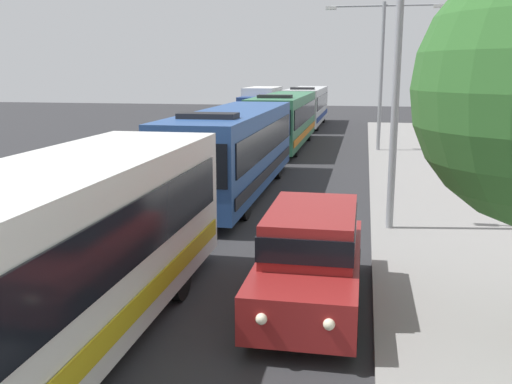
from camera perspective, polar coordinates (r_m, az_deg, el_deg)
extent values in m
cube|color=silver|center=(8.98, -20.94, -6.73)|extent=(2.50, 11.13, 2.70)
cube|color=black|center=(8.30, -13.58, -5.26)|extent=(0.04, 10.24, 1.00)
cube|color=gold|center=(8.70, -13.14, -12.52)|extent=(0.03, 10.58, 0.36)
cylinder|color=black|center=(11.55, -7.75, -8.18)|extent=(0.28, 1.00, 1.00)
cylinder|color=black|center=(12.39, -17.53, -7.22)|extent=(0.28, 1.00, 1.00)
cube|color=#284C8C|center=(20.92, -2.15, 4.42)|extent=(2.50, 11.78, 2.70)
cube|color=black|center=(20.63, 1.30, 5.30)|extent=(0.04, 10.84, 1.00)
cube|color=black|center=(21.19, -5.52, 5.42)|extent=(0.04, 10.84, 1.00)
cube|color=black|center=(15.23, -7.08, 2.61)|extent=(2.30, 0.04, 1.20)
cube|color=black|center=(20.80, 1.31, 2.15)|extent=(0.03, 11.19, 0.36)
cube|color=black|center=(17.36, -4.78, 7.57)|extent=(1.75, 0.90, 0.16)
cylinder|color=black|center=(17.39, -1.24, -1.16)|extent=(0.28, 1.00, 1.00)
cylinder|color=black|center=(17.96, -8.12, -0.85)|extent=(0.28, 1.00, 1.00)
cylinder|color=black|center=(24.05, 2.15, 2.52)|extent=(0.28, 1.00, 1.00)
cylinder|color=black|center=(24.46, -2.96, 2.68)|extent=(0.28, 1.00, 1.00)
cube|color=#33724C|center=(33.85, 2.84, 7.32)|extent=(2.50, 12.26, 2.70)
cube|color=black|center=(33.67, 5.00, 7.86)|extent=(0.04, 11.27, 1.00)
cube|color=black|center=(34.02, 0.70, 7.95)|extent=(0.04, 11.27, 1.00)
cube|color=black|center=(27.77, 1.09, 6.93)|extent=(2.30, 0.04, 1.20)
cube|color=orange|center=(33.77, 4.98, 5.92)|extent=(0.03, 11.64, 0.36)
cube|color=black|center=(30.13, 1.89, 9.48)|extent=(1.75, 0.90, 0.16)
cylinder|color=black|center=(30.09, 3.90, 4.42)|extent=(0.28, 1.00, 1.00)
cylinder|color=black|center=(30.43, -0.23, 4.53)|extent=(0.28, 1.00, 1.00)
cylinder|color=black|center=(37.17, 5.22, 5.85)|extent=(0.28, 1.00, 1.00)
cylinder|color=black|center=(37.44, 1.85, 5.94)|extent=(0.28, 1.00, 1.00)
cube|color=silver|center=(47.01, 5.08, 8.60)|extent=(2.50, 11.92, 2.70)
cube|color=black|center=(46.89, 6.65, 8.99)|extent=(0.04, 10.97, 1.00)
cube|color=black|center=(47.14, 3.53, 9.06)|extent=(0.04, 10.97, 1.00)
cube|color=black|center=(41.06, 4.25, 8.55)|extent=(2.30, 0.04, 1.20)
cube|color=navy|center=(46.96, 6.63, 7.59)|extent=(0.03, 11.32, 0.36)
cube|color=black|center=(43.40, 4.64, 10.22)|extent=(1.75, 0.90, 0.16)
cylinder|color=black|center=(43.34, 6.02, 6.71)|extent=(0.28, 1.00, 1.00)
cylinder|color=black|center=(43.57, 3.12, 6.78)|extent=(0.28, 1.00, 1.00)
cylinder|color=black|center=(50.26, 6.69, 7.42)|extent=(0.28, 1.00, 1.00)
cylinder|color=black|center=(50.46, 4.18, 7.48)|extent=(0.28, 1.00, 1.00)
cube|color=maroon|center=(11.11, 5.43, -7.85)|extent=(1.84, 4.96, 0.80)
cube|color=maroon|center=(11.01, 5.58, -3.67)|extent=(1.62, 2.88, 0.80)
cube|color=black|center=(11.01, 5.58, -3.67)|extent=(1.66, 2.98, 0.44)
sphere|color=#F9EFCC|center=(8.83, 0.54, -12.50)|extent=(0.18, 0.18, 0.18)
sphere|color=#F9EFCC|center=(8.73, 7.27, -12.92)|extent=(0.18, 0.18, 0.18)
cylinder|color=black|center=(9.93, -0.29, -12.46)|extent=(0.22, 0.70, 0.70)
cylinder|color=black|center=(9.78, 9.44, -13.03)|extent=(0.22, 0.70, 0.70)
cylinder|color=black|center=(12.75, 2.35, -6.81)|extent=(0.22, 0.70, 0.70)
cylinder|color=black|center=(12.64, 9.79, -7.16)|extent=(0.22, 0.70, 0.70)
cube|color=navy|center=(42.14, -0.18, 7.92)|extent=(2.30, 1.80, 2.20)
cube|color=silver|center=(45.60, 0.67, 8.67)|extent=(2.35, 5.31, 2.70)
cube|color=black|center=(41.22, -0.42, 8.24)|extent=(2.07, 0.04, 0.90)
cylinder|color=black|center=(42.43, -1.55, 6.59)|extent=(0.26, 0.90, 0.90)
cylinder|color=black|center=(42.04, 1.21, 6.54)|extent=(0.26, 0.90, 0.90)
cylinder|color=black|center=(46.92, -0.35, 7.11)|extent=(0.26, 0.90, 0.90)
cylinder|color=black|center=(46.58, 2.15, 7.07)|extent=(0.26, 0.90, 0.90)
cylinder|color=gray|center=(15.93, 13.82, 11.51)|extent=(0.20, 0.20, 8.54)
cylinder|color=gray|center=(32.20, 12.31, 11.04)|extent=(0.20, 0.20, 7.83)
cylinder|color=gray|center=(32.36, 10.04, 17.73)|extent=(2.77, 0.10, 0.10)
cube|color=silver|center=(32.41, 7.47, 17.65)|extent=(0.56, 0.28, 0.16)
cylinder|color=gray|center=(32.43, 15.19, 17.49)|extent=(2.77, 0.10, 0.10)
cube|color=silver|center=(32.55, 17.72, 17.18)|extent=(0.56, 0.28, 0.16)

